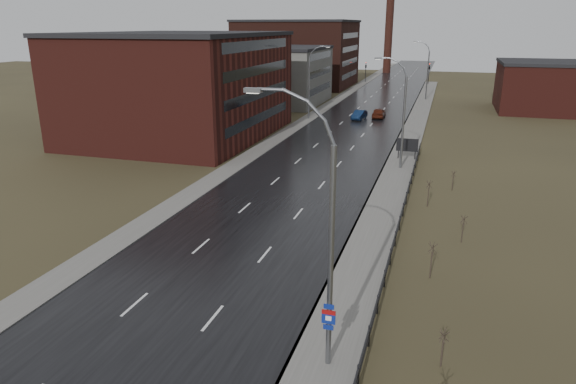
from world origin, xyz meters
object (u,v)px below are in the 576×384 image
Objects in this scene: billboard at (407,146)px; car_far at (379,113)px; car_near at (359,115)px; streetlight_main at (323,239)px.

billboard reaches higher than car_far.
billboard is 0.57× the size of car_near.
billboard reaches higher than car_near.
car_far is at bearing 103.87° from billboard.
streetlight_main reaches higher than car_near.
car_far is at bearing 95.24° from streetlight_main.
billboard is at bearing 89.05° from streetlight_main.
car_far is (-5.92, 64.45, -5.25)m from streetlight_main.
streetlight_main is at bearing -75.02° from car_near.
streetlight_main is 38.20m from billboard.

